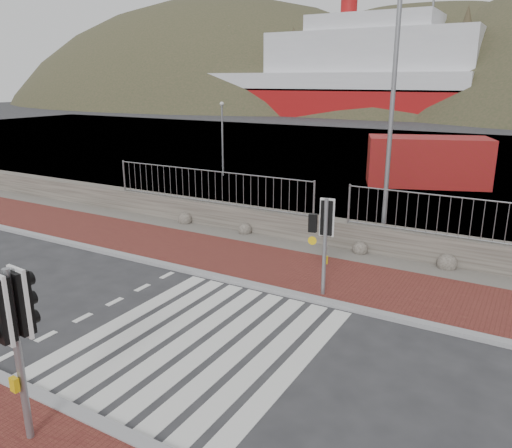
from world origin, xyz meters
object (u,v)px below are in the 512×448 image
Objects in this scene: streetlight at (397,102)px; traffic_signal_near at (13,321)px; traffic_signal_far at (324,227)px; ferry at (329,79)px; shipping_container at (427,161)px.

traffic_signal_near is at bearing -82.65° from streetlight.
ferry is at bearing -77.76° from traffic_signal_far.
shipping_container is (-0.72, 15.62, -0.61)m from traffic_signal_far.
ferry is 19.60× the size of traffic_signal_far.
streetlight reaches higher than traffic_signal_near.
traffic_signal_near reaches higher than traffic_signal_far.
traffic_signal_far reaches higher than shipping_container.
ferry is 65.36m from streetlight.
streetlight is (26.26, -59.84, -0.72)m from ferry.
ferry is at bearing 97.07° from shipping_container.
traffic_signal_far is at bearing 80.91° from traffic_signal_near.
ferry is 75.68m from traffic_signal_near.
streetlight is (2.08, 11.80, 2.62)m from traffic_signal_near.
ferry is 69.66m from traffic_signal_far.
traffic_signal_far is at bearing -76.33° from streetlight.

